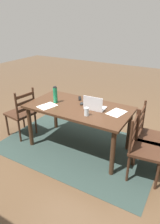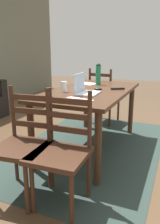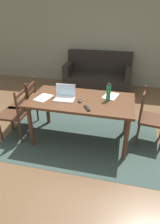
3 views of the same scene
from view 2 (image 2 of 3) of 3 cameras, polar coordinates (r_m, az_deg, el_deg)
The scene contains 13 objects.
ground_plane at distance 3.10m, azimuth 2.45°, elevation -8.78°, with size 14.00×14.00×0.00m, color brown.
area_rug at distance 3.10m, azimuth 2.45°, elevation -8.73°, with size 2.69×1.75×0.01m, color #283833.
dining_table at distance 2.89m, azimuth 2.60°, elevation 3.64°, with size 1.69×0.90×0.78m.
chair_left_near at distance 1.90m, azimuth -4.75°, elevation -9.82°, with size 0.46×0.46×0.95m.
chair_right_far at distance 4.04m, azimuth 5.83°, elevation 3.82°, with size 0.50×0.50×0.95m.
chair_left_far at distance 2.08m, azimuth -13.65°, elevation -7.90°, with size 0.49×0.49×0.95m.
laptop at distance 2.61m, azimuth 1.09°, elevation 5.78°, with size 0.33×0.24×0.23m.
water_bottle at distance 3.26m, azimuth 4.52°, elevation 9.38°, with size 0.07×0.07×0.30m.
drinking_glass at distance 2.71m, azimuth -4.02°, elevation 6.21°, with size 0.07×0.07×0.12m, color silver.
computer_mouse at distance 2.83m, azimuth 4.47°, elevation 5.67°, with size 0.06×0.10×0.03m, color black.
tv_remote at distance 2.93m, azimuth 9.26°, elevation 5.70°, with size 0.04×0.17×0.02m, color black.
paper_stack_left at distance 3.37m, azimuth 1.47°, elevation 7.03°, with size 0.21×0.30×0.00m, color white.
paper_stack_right at distance 2.28m, azimuth -1.00°, elevation 2.92°, with size 0.21×0.30×0.00m, color white.
Camera 2 is at (-2.65, -1.00, 1.27)m, focal length 37.13 mm.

